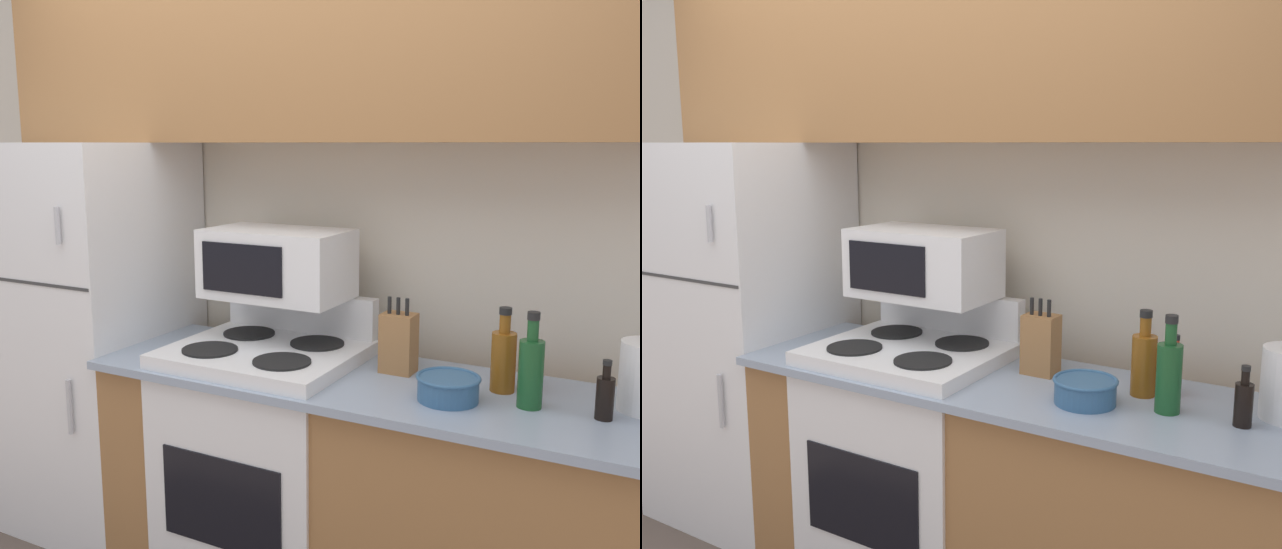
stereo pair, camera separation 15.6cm
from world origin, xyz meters
The scene contains 12 objects.
wall_back centered at (0.00, 0.73, 1.27)m, with size 8.00×0.05×2.55m.
lower_cabinets centered at (0.37, 0.29, 0.44)m, with size 1.94×0.63×0.88m.
refrigerator centered at (-0.97, 0.35, 0.84)m, with size 0.74×0.72×1.69m.
upper_cabinets centered at (0.00, 0.53, 2.01)m, with size 2.69×0.35×0.66m.
stove centered at (-0.02, 0.28, 0.48)m, with size 0.68×0.61×1.10m.
microwave centered at (-0.04, 0.41, 1.23)m, with size 0.54×0.33×0.26m.
knife_block centered at (0.47, 0.39, 0.99)m, with size 0.12×0.09×0.27m.
bowl centered at (0.71, 0.20, 0.93)m, with size 0.20×0.20×0.08m.
bottle_hot_sauce centered at (0.93, 0.41, 0.96)m, with size 0.05×0.05×0.20m.
bottle_wine_green centered at (0.95, 0.26, 1.00)m, with size 0.08×0.08×0.30m.
bottle_soy_sauce centered at (1.17, 0.26, 0.96)m, with size 0.05×0.05×0.18m.
bottle_whiskey centered at (0.84, 0.36, 0.99)m, with size 0.08×0.08×0.28m.
Camera 1 is at (1.36, -1.88, 1.68)m, focal length 40.00 mm.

